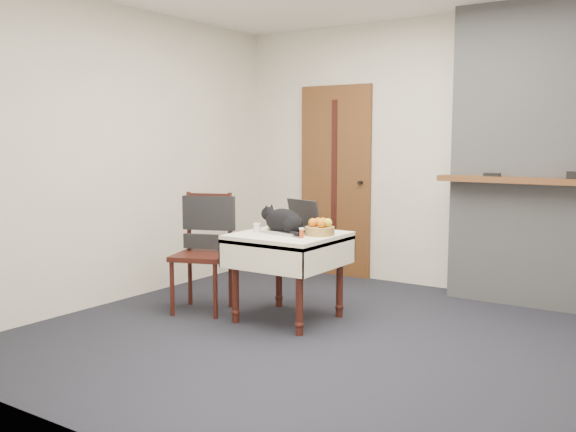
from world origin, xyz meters
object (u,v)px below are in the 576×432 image
(laptop, at_px, (296,225))
(fruit_basket, at_px, (320,228))
(door, at_px, (335,181))
(cat, at_px, (284,221))
(cream_jar, at_px, (257,227))
(chair, at_px, (206,235))
(side_table, at_px, (288,248))
(pill_bottle, at_px, (302,233))

(laptop, bearing_deg, fruit_basket, 16.71)
(door, height_order, cat, door)
(cream_jar, relative_size, chair, 0.07)
(side_table, bearing_deg, chair, -172.95)
(laptop, height_order, pill_bottle, laptop)
(door, relative_size, cat, 4.37)
(cream_jar, height_order, pill_bottle, pill_bottle)
(chair, bearing_deg, fruit_basket, -10.80)
(side_table, height_order, chair, chair)
(cream_jar, xyz_separation_m, chair, (-0.52, -0.04, -0.10))
(side_table, xyz_separation_m, cream_jar, (-0.26, -0.06, 0.15))
(cream_jar, bearing_deg, laptop, 23.18)
(side_table, distance_m, chair, 0.79)
(door, height_order, cream_jar, door)
(pill_bottle, height_order, chair, chair)
(side_table, distance_m, cat, 0.21)
(pill_bottle, distance_m, chair, 1.00)
(laptop, distance_m, cream_jar, 0.32)
(cat, height_order, fruit_basket, cat)
(cat, relative_size, chair, 0.46)
(cat, relative_size, pill_bottle, 5.88)
(door, xyz_separation_m, fruit_basket, (0.82, -1.67, -0.25))
(side_table, xyz_separation_m, fruit_basket, (0.25, 0.07, 0.17))
(door, xyz_separation_m, laptop, (0.59, -1.67, -0.23))
(door, distance_m, pill_bottle, 2.05)
(pill_bottle, relative_size, fruit_basket, 0.34)
(door, distance_m, fruit_basket, 1.87)
(side_table, xyz_separation_m, pill_bottle, (0.21, -0.14, 0.15))
(cat, bearing_deg, side_table, 44.98)
(door, height_order, side_table, door)
(door, height_order, fruit_basket, door)
(cat, bearing_deg, door, 112.19)
(cat, xyz_separation_m, chair, (-0.75, -0.07, -0.16))
(fruit_basket, bearing_deg, cream_jar, -166.15)
(door, relative_size, laptop, 4.74)
(door, relative_size, cream_jar, 28.64)
(door, height_order, pill_bottle, door)
(side_table, height_order, laptop, laptop)
(cat, distance_m, cream_jar, 0.25)
(laptop, bearing_deg, pill_bottle, -31.39)
(cream_jar, height_order, chair, chair)
(cat, bearing_deg, laptop, 63.69)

